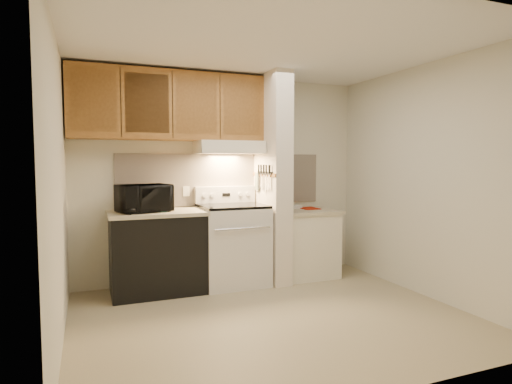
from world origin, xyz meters
TOP-DOWN VIEW (x-y plane):
  - floor at (0.00, 0.00)m, footprint 3.60×3.60m
  - ceiling at (0.00, 0.00)m, footprint 3.60×3.60m
  - wall_back at (0.00, 1.50)m, footprint 3.60×2.50m
  - wall_left at (-1.80, 0.00)m, footprint 0.02×3.00m
  - wall_right at (1.80, 0.00)m, footprint 0.02×3.00m
  - backsplash at (0.00, 1.49)m, footprint 2.60×0.02m
  - range_body at (0.00, 1.16)m, footprint 0.76×0.65m
  - oven_window at (0.00, 0.84)m, footprint 0.50×0.01m
  - oven_handle at (0.00, 0.80)m, footprint 0.65×0.02m
  - cooktop at (0.00, 1.16)m, footprint 0.74×0.64m
  - range_backguard at (0.00, 1.44)m, footprint 0.76×0.08m
  - range_display at (0.00, 1.40)m, footprint 0.10×0.01m
  - range_knob_left_outer at (-0.28, 1.40)m, footprint 0.05×0.02m
  - range_knob_left_inner at (-0.18, 1.40)m, footprint 0.05×0.02m
  - range_knob_right_inner at (0.18, 1.40)m, footprint 0.05×0.02m
  - range_knob_right_outer at (0.28, 1.40)m, footprint 0.05×0.02m
  - dishwasher_front at (-0.88, 1.17)m, footprint 1.00×0.63m
  - left_countertop at (-0.88, 1.17)m, footprint 1.04×0.67m
  - spoon_rest at (-0.96, 1.18)m, footprint 0.26×0.13m
  - teal_jar at (-0.83, 1.06)m, footprint 0.11×0.11m
  - outlet at (-0.48, 1.48)m, footprint 0.08×0.01m
  - microwave at (-1.02, 1.15)m, footprint 0.62×0.50m
  - partition_pillar at (0.51, 1.15)m, footprint 0.22×0.70m
  - pillar_trim at (0.39, 1.15)m, footprint 0.01×0.70m
  - knife_strip at (0.39, 1.10)m, footprint 0.02×0.42m
  - knife_blade_a at (0.38, 0.94)m, footprint 0.01×0.03m
  - knife_handle_a at (0.38, 0.93)m, footprint 0.02×0.02m
  - knife_blade_b at (0.38, 1.02)m, footprint 0.01×0.04m
  - knife_handle_b at (0.38, 1.03)m, footprint 0.02×0.02m
  - knife_blade_c at (0.38, 1.09)m, footprint 0.01×0.04m
  - knife_handle_c at (0.38, 1.10)m, footprint 0.02×0.02m
  - knife_blade_d at (0.38, 1.19)m, footprint 0.01×0.04m
  - knife_handle_d at (0.38, 1.19)m, footprint 0.02×0.02m
  - knife_blade_e at (0.38, 1.27)m, footprint 0.01×0.04m
  - knife_handle_e at (0.38, 1.27)m, footprint 0.02×0.02m
  - oven_mitt at (0.38, 1.32)m, footprint 0.03×0.09m
  - right_cab_base at (0.97, 1.15)m, footprint 0.70×0.60m
  - right_countertop at (0.97, 1.15)m, footprint 0.74×0.64m
  - red_folder at (1.07, 1.25)m, footprint 0.22×0.29m
  - white_box at (0.92, 1.33)m, footprint 0.16×0.13m
  - range_hood at (0.00, 1.28)m, footprint 0.78×0.44m
  - hood_lip at (0.00, 1.07)m, footprint 0.78×0.04m
  - upper_cabinets at (-0.69, 1.32)m, footprint 2.18×0.33m
  - cab_door_a at (-1.51, 1.17)m, footprint 0.46×0.01m
  - cab_gap_a at (-1.23, 1.16)m, footprint 0.01×0.01m
  - cab_door_b at (-0.96, 1.17)m, footprint 0.46×0.01m
  - cab_gap_b at (-0.69, 1.16)m, footprint 0.01×0.01m
  - cab_door_c at (-0.42, 1.17)m, footprint 0.46×0.01m
  - cab_gap_c at (-0.14, 1.16)m, footprint 0.01×0.01m
  - cab_door_d at (0.13, 1.17)m, footprint 0.46×0.01m

SIDE VIEW (x-z plane):
  - floor at x=0.00m, z-range 0.00..0.00m
  - right_cab_base at x=0.97m, z-range 0.00..0.81m
  - dishwasher_front at x=-0.88m, z-range 0.00..0.87m
  - range_body at x=0.00m, z-range 0.00..0.92m
  - oven_window at x=0.00m, z-range 0.35..0.65m
  - oven_handle at x=0.00m, z-range 0.71..0.73m
  - right_countertop at x=0.97m, z-range 0.81..0.85m
  - red_folder at x=1.07m, z-range 0.85..0.86m
  - white_box at x=0.92m, z-range 0.85..0.89m
  - left_countertop at x=-0.88m, z-range 0.87..0.91m
  - spoon_rest at x=-0.96m, z-range 0.91..0.93m
  - cooktop at x=0.00m, z-range 0.92..0.95m
  - teal_jar at x=-0.83m, z-range 0.91..1.01m
  - range_backguard at x=0.00m, z-range 0.95..1.15m
  - range_display at x=0.00m, z-range 1.03..1.07m
  - range_knob_left_outer at x=-0.28m, z-range 1.03..1.07m
  - range_knob_left_inner at x=-0.18m, z-range 1.03..1.07m
  - range_knob_right_inner at x=0.18m, z-range 1.03..1.07m
  - range_knob_right_outer at x=0.28m, z-range 1.03..1.07m
  - microwave at x=-1.02m, z-range 0.91..1.21m
  - outlet at x=-0.48m, z-range 1.04..1.16m
  - knife_blade_c at x=0.38m, z-range 1.10..1.30m
  - knife_blade_b at x=0.38m, z-range 1.12..1.30m
  - knife_blade_e at x=0.38m, z-range 1.12..1.30m
  - oven_mitt at x=0.38m, z-range 1.10..1.32m
  - knife_blade_a at x=0.38m, z-range 1.14..1.30m
  - knife_blade_d at x=0.38m, z-range 1.14..1.30m
  - backsplash at x=0.00m, z-range 0.92..1.55m
  - wall_back at x=0.00m, z-range 1.24..1.26m
  - wall_left at x=-1.80m, z-range 0.00..2.50m
  - wall_right at x=1.80m, z-range 0.00..2.50m
  - partition_pillar at x=0.51m, z-range 0.00..2.50m
  - pillar_trim at x=0.39m, z-range 1.28..1.32m
  - knife_strip at x=0.39m, z-range 1.30..1.34m
  - knife_handle_a at x=0.38m, z-range 1.32..1.42m
  - knife_handle_b at x=0.38m, z-range 1.32..1.42m
  - knife_handle_c at x=0.38m, z-range 1.32..1.42m
  - knife_handle_d at x=0.38m, z-range 1.32..1.42m
  - knife_handle_e at x=0.38m, z-range 1.32..1.42m
  - hood_lip at x=0.00m, z-range 1.55..1.61m
  - range_hood at x=0.00m, z-range 1.55..1.70m
  - upper_cabinets at x=-0.69m, z-range 1.70..2.47m
  - cab_door_a at x=-1.51m, z-range 1.77..2.40m
  - cab_gap_a at x=-1.23m, z-range 1.72..2.45m
  - cab_door_b at x=-0.96m, z-range 1.77..2.40m
  - cab_gap_b at x=-0.69m, z-range 1.72..2.45m
  - cab_door_c at x=-0.42m, z-range 1.77..2.40m
  - cab_gap_c at x=-0.14m, z-range 1.72..2.45m
  - cab_door_d at x=0.13m, z-range 1.77..2.40m
  - ceiling at x=0.00m, z-range 2.50..2.50m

